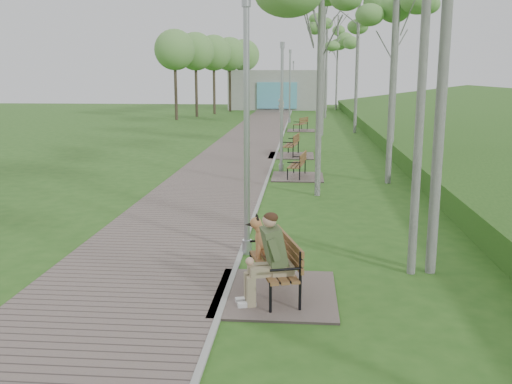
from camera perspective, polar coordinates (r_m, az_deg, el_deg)
ground at (r=10.24m, az=-2.58°, el=-9.21°), size 120.00×120.00×0.00m
walkway at (r=31.34m, az=-0.73°, el=5.09°), size 3.50×67.00×0.04m
kerb at (r=31.22m, az=2.48°, el=5.06°), size 0.10×67.00×0.05m
building_north at (r=60.54m, az=2.23°, el=10.18°), size 10.00×5.20×4.00m
bench_main at (r=9.56m, az=1.39°, el=-7.55°), size 2.02×2.25×1.77m
bench_second at (r=20.50m, az=4.09°, el=2.03°), size 1.82×2.03×1.12m
bench_third at (r=25.85m, az=3.49°, el=4.12°), size 2.01×2.23×1.23m
bench_far at (r=37.41m, az=4.48°, el=6.42°), size 1.78×1.98×1.09m
lamp_post_near at (r=11.37m, az=-0.94°, el=5.42°), size 0.20×0.20×5.15m
lamp_post_second at (r=21.57m, az=2.59°, el=7.98°), size 0.19×0.19×4.80m
lamp_post_third at (r=43.68m, az=3.40°, el=10.26°), size 0.21×0.21×5.41m
lamp_post_far at (r=60.53m, az=3.74°, el=10.46°), size 0.19×0.19×4.94m
pedestrian_near at (r=54.70m, az=2.52°, el=8.81°), size 0.67×0.49×1.70m
birch_mid_b at (r=25.28m, az=14.01°, el=16.20°), size 2.34×2.34×7.34m
birch_far_a at (r=36.62m, az=10.28°, el=18.07°), size 2.91×2.91×9.93m
birch_distant_a at (r=48.33m, az=7.11°, el=15.17°), size 2.45×2.45×8.41m
birch_distant_b at (r=60.90m, az=8.20°, el=15.46°), size 2.70×2.70×9.82m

